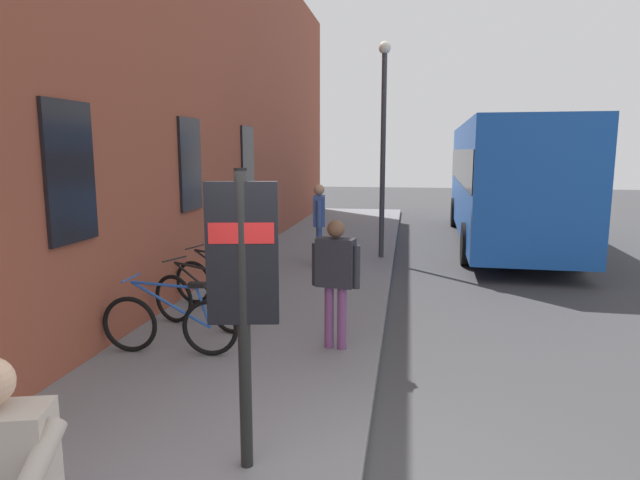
# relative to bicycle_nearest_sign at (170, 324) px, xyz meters

# --- Properties ---
(ground) EXTENTS (60.00, 60.00, 0.00)m
(ground) POSITION_rel_bicycle_nearest_sign_xyz_m (3.50, -3.59, -0.51)
(ground) COLOR #38383A
(sidewalk_pavement) EXTENTS (24.00, 3.50, 0.12)m
(sidewalk_pavement) POSITION_rel_bicycle_nearest_sign_xyz_m (5.50, -0.84, -0.45)
(sidewalk_pavement) COLOR slate
(sidewalk_pavement) RESTS_ON ground
(station_facade) EXTENTS (22.00, 0.65, 7.83)m
(station_facade) POSITION_rel_bicycle_nearest_sign_xyz_m (6.50, 1.21, 3.40)
(station_facade) COLOR brown
(station_facade) RESTS_ON ground
(bicycle_nearest_sign) EXTENTS (0.48, 1.77, 0.97)m
(bicycle_nearest_sign) POSITION_rel_bicycle_nearest_sign_xyz_m (0.00, 0.00, 0.00)
(bicycle_nearest_sign) COLOR black
(bicycle_nearest_sign) RESTS_ON sidewalk_pavement
(bicycle_beside_lamp) EXTENTS (0.72, 1.69, 0.97)m
(bicycle_beside_lamp) POSITION_rel_bicycle_nearest_sign_xyz_m (1.04, -0.01, 0.00)
(bicycle_beside_lamp) COLOR black
(bicycle_beside_lamp) RESTS_ON sidewalk_pavement
(bicycle_mid_rack) EXTENTS (0.63, 1.72, 0.97)m
(bicycle_mid_rack) POSITION_rel_bicycle_nearest_sign_xyz_m (2.08, 0.07, 0.00)
(bicycle_mid_rack) COLOR black
(bicycle_mid_rack) RESTS_ON sidewalk_pavement
(transit_info_sign) EXTENTS (0.18, 0.56, 2.40)m
(transit_info_sign) POSITION_rel_bicycle_nearest_sign_xyz_m (-2.25, -1.65, 1.21)
(transit_info_sign) COLOR black
(transit_info_sign) RESTS_ON sidewalk_pavement
(city_bus) EXTENTS (10.59, 2.94, 3.35)m
(city_bus) POSITION_rel_bicycle_nearest_sign_xyz_m (10.02, -5.59, 1.41)
(city_bus) COLOR #1951B2
(city_bus) RESTS_ON ground
(pedestrian_near_bus) EXTENTS (0.32, 0.63, 1.67)m
(pedestrian_near_bus) POSITION_rel_bicycle_nearest_sign_xyz_m (0.52, -2.01, 0.63)
(pedestrian_near_bus) COLOR #723F72
(pedestrian_near_bus) RESTS_ON sidewalk_pavement
(pedestrian_crossing_street) EXTENTS (0.67, 0.33, 1.78)m
(pedestrian_crossing_street) POSITION_rel_bicycle_nearest_sign_xyz_m (5.70, -0.96, 0.70)
(pedestrian_crossing_street) COLOR #334C8C
(pedestrian_crossing_street) RESTS_ON sidewalk_pavement
(street_lamp) EXTENTS (0.28, 0.28, 4.95)m
(street_lamp) POSITION_rel_bicycle_nearest_sign_xyz_m (6.78, -2.29, 2.56)
(street_lamp) COLOR #333338
(street_lamp) RESTS_ON sidewalk_pavement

